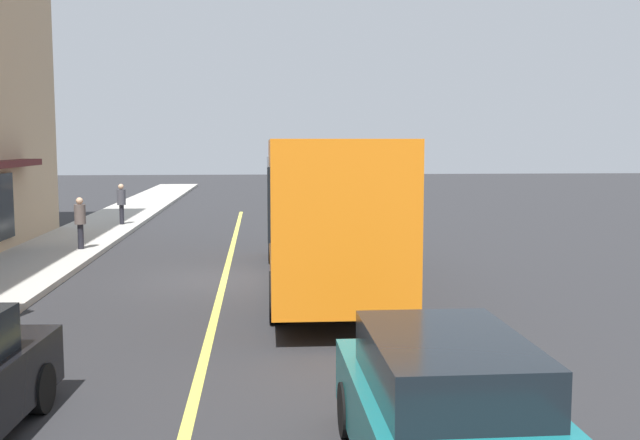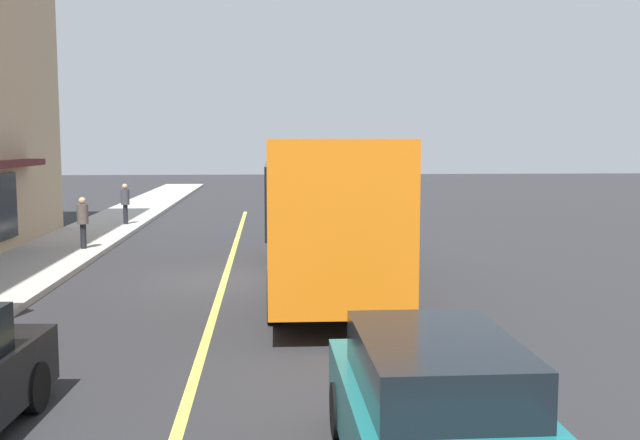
% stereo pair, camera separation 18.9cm
% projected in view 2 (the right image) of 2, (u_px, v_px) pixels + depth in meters
% --- Properties ---
extents(ground, '(120.00, 120.00, 0.00)m').
position_uv_depth(ground, '(225.00, 279.00, 18.52)').
color(ground, '#28282B').
extents(sidewalk, '(80.00, 2.92, 0.15)m').
position_uv_depth(sidewalk, '(6.00, 279.00, 18.13)').
color(sidewalk, '#B2ADA3').
rests_on(sidewalk, ground).
extents(lane_centre_stripe, '(36.00, 0.16, 0.01)m').
position_uv_depth(lane_centre_stripe, '(225.00, 279.00, 18.52)').
color(lane_centre_stripe, '#D8D14C').
rests_on(lane_centre_stripe, ground).
extents(bus, '(11.15, 2.69, 3.50)m').
position_uv_depth(bus, '(322.00, 204.00, 17.43)').
color(bus, orange).
rests_on(bus, ground).
extents(car_teal, '(4.31, 1.87, 1.52)m').
position_uv_depth(car_teal, '(438.00, 417.00, 7.24)').
color(car_teal, '#14666B').
rests_on(car_teal, ground).
extents(pedestrian_by_curb, '(0.34, 0.34, 1.60)m').
position_uv_depth(pedestrian_by_curb, '(83.00, 218.00, 22.68)').
color(pedestrian_by_curb, black).
rests_on(pedestrian_by_curb, sidewalk).
extents(pedestrian_near_storefront, '(0.34, 0.34, 1.63)m').
position_uv_depth(pedestrian_near_storefront, '(125.00, 200.00, 29.47)').
color(pedestrian_near_storefront, black).
rests_on(pedestrian_near_storefront, sidewalk).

